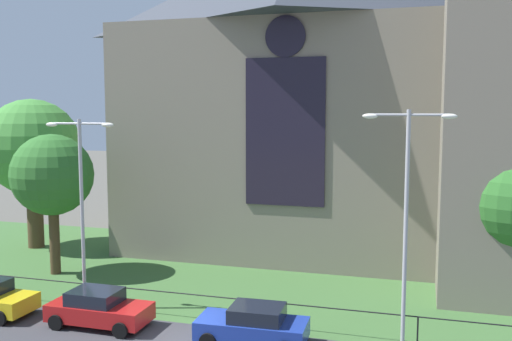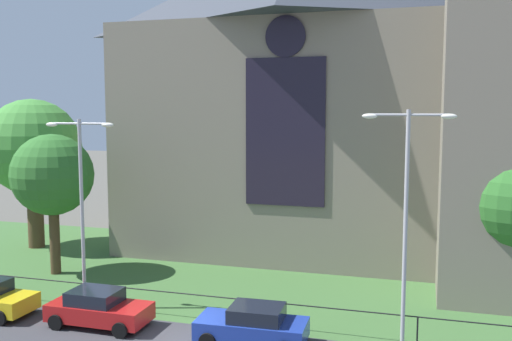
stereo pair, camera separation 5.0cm
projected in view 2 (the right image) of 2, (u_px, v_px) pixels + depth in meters
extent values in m
plane|color=#56544C|center=(257.00, 273.00, 31.17)|extent=(160.00, 160.00, 0.00)
cube|color=#3D6633|center=(246.00, 283.00, 29.26)|extent=(120.00, 20.00, 0.01)
cube|color=gray|center=(307.00, 140.00, 36.48)|extent=(22.00, 12.00, 14.00)
cube|color=black|center=(285.00, 132.00, 30.64)|extent=(4.40, 0.16, 8.00)
cylinder|color=black|center=(286.00, 36.00, 30.10)|extent=(2.20, 0.15, 2.20)
cube|color=gray|center=(489.00, 108.00, 25.81)|extent=(4.00, 4.00, 18.00)
cylinder|color=black|center=(237.00, 299.00, 23.51)|extent=(28.83, 0.05, 0.05)
cylinder|color=black|center=(86.00, 296.00, 25.61)|extent=(0.06, 0.07, 1.10)
cylinder|color=black|center=(237.00, 312.00, 23.57)|extent=(0.06, 0.07, 1.10)
cylinder|color=black|center=(417.00, 331.00, 21.53)|extent=(0.07, 0.07, 1.10)
cylinder|color=#4C3823|center=(36.00, 215.00, 36.81)|extent=(1.01, 1.01, 4.27)
sphere|color=#428C38|center=(33.00, 147.00, 36.34)|extent=(6.11, 6.11, 6.11)
cylinder|color=#4C3823|center=(55.00, 239.00, 30.85)|extent=(0.55, 0.55, 3.80)
sphere|color=#2D6B28|center=(52.00, 175.00, 30.47)|extent=(4.38, 4.38, 4.38)
cylinder|color=#B2B2B7|center=(82.00, 215.00, 25.13)|extent=(0.16, 0.16, 8.52)
cylinder|color=#B2B2B7|center=(65.00, 123.00, 24.89)|extent=(1.40, 0.10, 0.10)
cylinder|color=#B2B2B7|center=(93.00, 124.00, 24.50)|extent=(1.40, 0.10, 0.10)
ellipsoid|color=white|center=(52.00, 124.00, 25.10)|extent=(0.57, 0.26, 0.20)
ellipsoid|color=white|center=(108.00, 125.00, 24.30)|extent=(0.57, 0.26, 0.20)
cylinder|color=#B2B2B7|center=(405.00, 229.00, 21.17)|extent=(0.16, 0.16, 8.93)
cylinder|color=#B2B2B7|center=(389.00, 115.00, 20.91)|extent=(1.40, 0.10, 0.10)
cylinder|color=#B2B2B7|center=(429.00, 115.00, 20.52)|extent=(1.40, 0.10, 0.10)
ellipsoid|color=white|center=(370.00, 116.00, 21.12)|extent=(0.57, 0.26, 0.20)
ellipsoid|color=white|center=(449.00, 116.00, 20.32)|extent=(0.57, 0.26, 0.20)
cylinder|color=black|center=(30.00, 304.00, 25.21)|extent=(0.64, 0.23, 0.64)
cylinder|color=black|center=(0.00, 318.00, 23.50)|extent=(0.64, 0.23, 0.64)
cube|color=#B21919|center=(100.00, 311.00, 23.44)|extent=(4.21, 1.82, 0.70)
cube|color=black|center=(95.00, 296.00, 23.43)|extent=(2.01, 1.61, 0.55)
cylinder|color=black|center=(142.00, 314.00, 23.90)|extent=(0.64, 0.22, 0.64)
cylinder|color=black|center=(120.00, 330.00, 22.19)|extent=(0.64, 0.22, 0.64)
cylinder|color=black|center=(82.00, 307.00, 24.75)|extent=(0.64, 0.22, 0.64)
cylinder|color=black|center=(56.00, 322.00, 23.03)|extent=(0.64, 0.22, 0.64)
cube|color=#1E3899|center=(252.00, 328.00, 21.62)|extent=(4.27, 1.96, 0.70)
cube|color=black|center=(257.00, 313.00, 21.51)|extent=(2.06, 1.67, 0.55)
cylinder|color=black|center=(208.00, 341.00, 21.15)|extent=(0.65, 0.24, 0.64)
cylinder|color=black|center=(222.00, 324.00, 22.88)|extent=(0.65, 0.24, 0.64)
cylinder|color=black|center=(294.00, 331.00, 22.16)|extent=(0.65, 0.24, 0.64)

